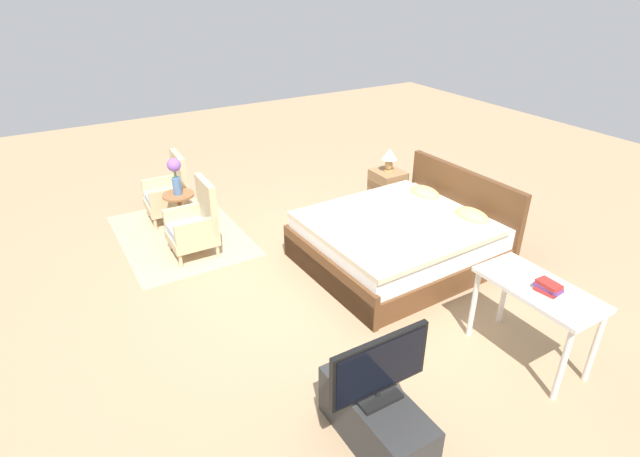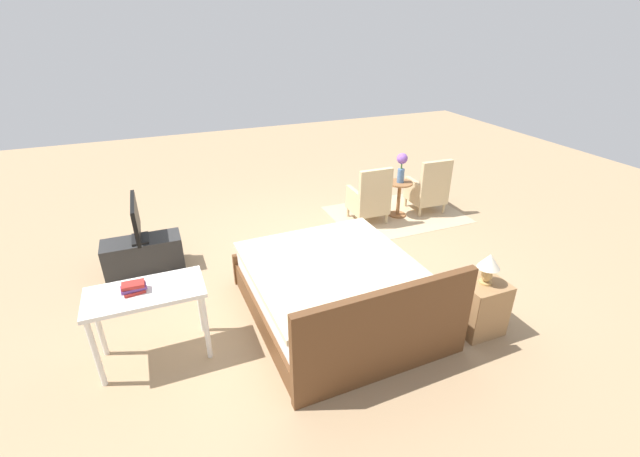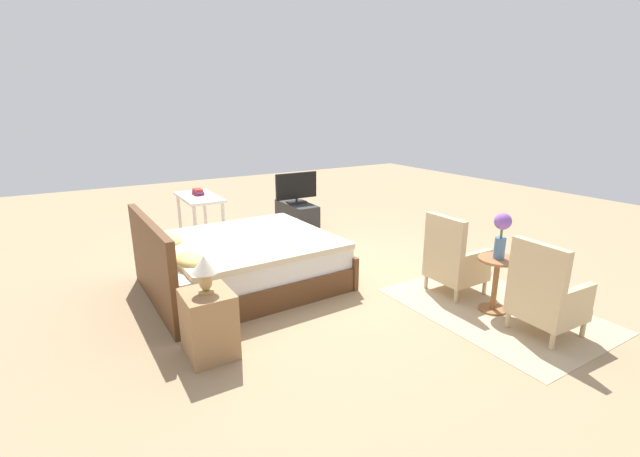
{
  "view_description": "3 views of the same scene",
  "coord_description": "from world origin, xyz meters",
  "px_view_note": "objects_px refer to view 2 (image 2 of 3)",
  "views": [
    {
      "loc": [
        4.08,
        -2.49,
        3.15
      ],
      "look_at": [
        0.05,
        -0.08,
        0.68
      ],
      "focal_mm": 28.0,
      "sensor_mm": 36.0,
      "label": 1
    },
    {
      "loc": [
        1.77,
        4.45,
        2.98
      ],
      "look_at": [
        0.07,
        0.27,
        0.73
      ],
      "focal_mm": 24.0,
      "sensor_mm": 36.0,
      "label": 2
    },
    {
      "loc": [
        -4.41,
        2.64,
        2.09
      ],
      "look_at": [
        -0.09,
        0.02,
        0.63
      ],
      "focal_mm": 24.0,
      "sensor_mm": 36.0,
      "label": 3
    }
  ],
  "objects_px": {
    "flower_vase": "(402,165)",
    "tv_stand": "(144,255)",
    "tv_flatscreen": "(136,220)",
    "armchair_by_window_right": "(370,199)",
    "bed": "(338,293)",
    "side_table": "(399,195)",
    "table_lamp": "(489,264)",
    "armchair_by_window_left": "(428,190)",
    "vanity_desk": "(147,301)",
    "nightstand": "(480,306)",
    "book_stack": "(134,288)"
  },
  "relations": [
    {
      "from": "flower_vase",
      "to": "tv_stand",
      "type": "relative_size",
      "value": 0.5
    },
    {
      "from": "flower_vase",
      "to": "tv_stand",
      "type": "distance_m",
      "value": 3.99
    },
    {
      "from": "tv_flatscreen",
      "to": "armchair_by_window_right",
      "type": "bearing_deg",
      "value": -176.46
    },
    {
      "from": "bed",
      "to": "tv_stand",
      "type": "relative_size",
      "value": 2.26
    },
    {
      "from": "side_table",
      "to": "flower_vase",
      "type": "distance_m",
      "value": 0.51
    },
    {
      "from": "table_lamp",
      "to": "tv_stand",
      "type": "height_order",
      "value": "table_lamp"
    },
    {
      "from": "armchair_by_window_left",
      "to": "flower_vase",
      "type": "relative_size",
      "value": 1.93
    },
    {
      "from": "vanity_desk",
      "to": "side_table",
      "type": "bearing_deg",
      "value": -153.36
    },
    {
      "from": "armchair_by_window_left",
      "to": "tv_flatscreen",
      "type": "distance_m",
      "value": 4.5
    },
    {
      "from": "armchair_by_window_left",
      "to": "bed",
      "type": "bearing_deg",
      "value": 38.39
    },
    {
      "from": "table_lamp",
      "to": "nightstand",
      "type": "bearing_deg",
      "value": -90.0
    },
    {
      "from": "flower_vase",
      "to": "book_stack",
      "type": "bearing_deg",
      "value": 26.01
    },
    {
      "from": "side_table",
      "to": "book_stack",
      "type": "height_order",
      "value": "book_stack"
    },
    {
      "from": "side_table",
      "to": "tv_flatscreen",
      "type": "height_order",
      "value": "tv_flatscreen"
    },
    {
      "from": "armchair_by_window_right",
      "to": "nightstand",
      "type": "relative_size",
      "value": 1.58
    },
    {
      "from": "tv_stand",
      "to": "flower_vase",
      "type": "bearing_deg",
      "value": -176.65
    },
    {
      "from": "armchair_by_window_right",
      "to": "tv_stand",
      "type": "xyz_separation_m",
      "value": [
        3.38,
        0.21,
        -0.16
      ]
    },
    {
      "from": "table_lamp",
      "to": "tv_flatscreen",
      "type": "relative_size",
      "value": 0.42
    },
    {
      "from": "bed",
      "to": "armchair_by_window_right",
      "type": "distance_m",
      "value": 2.49
    },
    {
      "from": "tv_flatscreen",
      "to": "book_stack",
      "type": "bearing_deg",
      "value": 88.92
    },
    {
      "from": "tv_flatscreen",
      "to": "book_stack",
      "type": "distance_m",
      "value": 1.71
    },
    {
      "from": "armchair_by_window_right",
      "to": "flower_vase",
      "type": "relative_size",
      "value": 1.93
    },
    {
      "from": "armchair_by_window_right",
      "to": "flower_vase",
      "type": "xyz_separation_m",
      "value": [
        -0.55,
        -0.02,
        0.5
      ]
    },
    {
      "from": "bed",
      "to": "vanity_desk",
      "type": "xyz_separation_m",
      "value": [
        1.88,
        -0.09,
        0.35
      ]
    },
    {
      "from": "side_table",
      "to": "tv_stand",
      "type": "distance_m",
      "value": 3.94
    },
    {
      "from": "nightstand",
      "to": "table_lamp",
      "type": "xyz_separation_m",
      "value": [
        0.0,
        0.0,
        0.51
      ]
    },
    {
      "from": "bed",
      "to": "tv_flatscreen",
      "type": "height_order",
      "value": "tv_flatscreen"
    },
    {
      "from": "bed",
      "to": "book_stack",
      "type": "xyz_separation_m",
      "value": [
        1.96,
        -0.11,
        0.51
      ]
    },
    {
      "from": "armchair_by_window_right",
      "to": "nightstand",
      "type": "distance_m",
      "value": 2.79
    },
    {
      "from": "tv_stand",
      "to": "vanity_desk",
      "type": "relative_size",
      "value": 0.92
    },
    {
      "from": "nightstand",
      "to": "tv_flatscreen",
      "type": "relative_size",
      "value": 0.75
    },
    {
      "from": "armchair_by_window_right",
      "to": "tv_flatscreen",
      "type": "distance_m",
      "value": 3.41
    },
    {
      "from": "armchair_by_window_right",
      "to": "table_lamp",
      "type": "distance_m",
      "value": 2.82
    },
    {
      "from": "book_stack",
      "to": "bed",
      "type": "bearing_deg",
      "value": 176.91
    },
    {
      "from": "bed",
      "to": "armchair_by_window_left",
      "type": "xyz_separation_m",
      "value": [
        -2.55,
        -2.02,
        0.09
      ]
    },
    {
      "from": "armchair_by_window_right",
      "to": "side_table",
      "type": "bearing_deg",
      "value": -177.85
    },
    {
      "from": "armchair_by_window_left",
      "to": "book_stack",
      "type": "relative_size",
      "value": 4.08
    },
    {
      "from": "bed",
      "to": "nightstand",
      "type": "distance_m",
      "value": 1.48
    },
    {
      "from": "armchair_by_window_right",
      "to": "vanity_desk",
      "type": "height_order",
      "value": "armchair_by_window_right"
    },
    {
      "from": "vanity_desk",
      "to": "tv_stand",
      "type": "bearing_deg",
      "value": -88.43
    },
    {
      "from": "tv_stand",
      "to": "armchair_by_window_right",
      "type": "bearing_deg",
      "value": -176.46
    },
    {
      "from": "armchair_by_window_right",
      "to": "book_stack",
      "type": "relative_size",
      "value": 4.08
    },
    {
      "from": "tv_stand",
      "to": "armchair_by_window_left",
      "type": "bearing_deg",
      "value": -177.32
    },
    {
      "from": "armchair_by_window_right",
      "to": "flower_vase",
      "type": "height_order",
      "value": "flower_vase"
    },
    {
      "from": "side_table",
      "to": "nightstand",
      "type": "xyz_separation_m",
      "value": [
        0.73,
        2.8,
        -0.08
      ]
    },
    {
      "from": "table_lamp",
      "to": "book_stack",
      "type": "height_order",
      "value": "table_lamp"
    },
    {
      "from": "table_lamp",
      "to": "bed",
      "type": "bearing_deg",
      "value": -30.93
    },
    {
      "from": "nightstand",
      "to": "tv_flatscreen",
      "type": "height_order",
      "value": "tv_flatscreen"
    },
    {
      "from": "bed",
      "to": "flower_vase",
      "type": "bearing_deg",
      "value": -134.45
    },
    {
      "from": "side_table",
      "to": "vanity_desk",
      "type": "relative_size",
      "value": 0.56
    }
  ]
}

